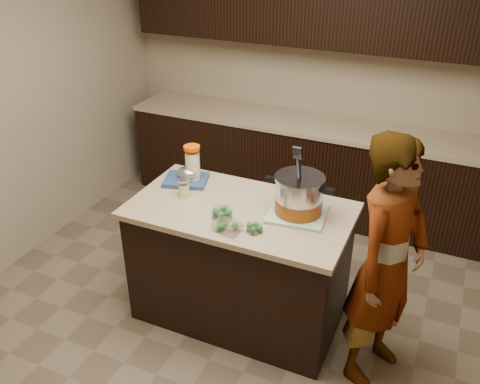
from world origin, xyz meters
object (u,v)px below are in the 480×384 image
at_px(island, 240,263).
at_px(stock_pot, 299,197).
at_px(lemonade_pitcher, 193,166).
at_px(person, 387,265).

relative_size(island, stock_pot, 3.22).
distance_m(lemonade_pitcher, person, 1.48).
bearing_deg(person, lemonade_pitcher, 99.53).
height_order(stock_pot, person, person).
bearing_deg(stock_pot, person, -16.83).
xyz_separation_m(island, lemonade_pitcher, (-0.46, 0.20, 0.58)).
distance_m(island, stock_pot, 0.69).
xyz_separation_m(stock_pot, lemonade_pitcher, (-0.82, 0.11, 0.00)).
distance_m(island, person, 1.05).
xyz_separation_m(island, person, (0.98, -0.10, 0.36)).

